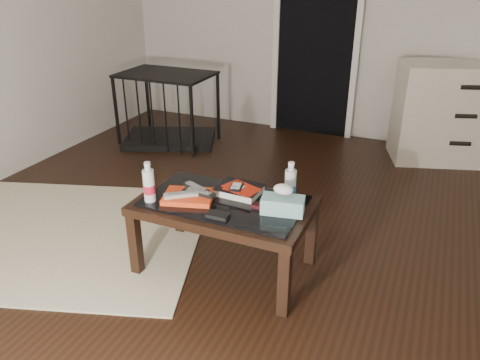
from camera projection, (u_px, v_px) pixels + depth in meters
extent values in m
plane|color=black|center=(266.00, 256.00, 2.98)|extent=(5.00, 5.00, 0.00)
plane|color=beige|center=(360.00, 2.00, 4.49)|extent=(5.00, 0.00, 5.00)
cube|color=black|center=(316.00, 38.00, 4.75)|extent=(0.80, 0.05, 2.00)
cube|color=silver|center=(276.00, 36.00, 4.88)|extent=(0.06, 0.04, 2.04)
cube|color=silver|center=(357.00, 41.00, 4.58)|extent=(0.06, 0.04, 2.04)
cube|color=black|center=(135.00, 244.00, 2.74)|extent=(0.06, 0.06, 0.40)
cube|color=black|center=(284.00, 283.00, 2.41)|extent=(0.06, 0.06, 0.40)
cube|color=black|center=(180.00, 206.00, 3.17)|extent=(0.06, 0.06, 0.40)
cube|color=black|center=(312.00, 234.00, 2.84)|extent=(0.06, 0.06, 0.40)
cube|color=black|center=(225.00, 206.00, 2.70)|extent=(1.00, 0.60, 0.05)
cube|color=black|center=(224.00, 201.00, 2.68)|extent=(0.90, 0.50, 0.01)
cube|color=beige|center=(54.00, 234.00, 3.21)|extent=(2.36, 2.04, 0.01)
cube|color=beige|center=(464.00, 114.00, 4.25)|extent=(1.29, 0.83, 0.90)
cylinder|color=black|center=(460.00, 143.00, 4.12)|extent=(0.18, 0.09, 0.04)
cylinder|color=black|center=(466.00, 116.00, 4.02)|extent=(0.18, 0.09, 0.04)
cylinder|color=black|center=(472.00, 87.00, 3.91)|extent=(0.18, 0.09, 0.04)
cube|color=black|center=(170.00, 139.00, 4.87)|extent=(1.06, 0.89, 0.06)
cube|color=black|center=(166.00, 74.00, 4.59)|extent=(1.06, 0.89, 0.02)
cube|color=black|center=(116.00, 111.00, 4.66)|extent=(0.03, 0.03, 0.70)
cube|color=black|center=(192.00, 122.00, 4.35)|extent=(0.03, 0.03, 0.70)
cube|color=black|center=(148.00, 98.00, 5.13)|extent=(0.03, 0.03, 0.70)
cube|color=black|center=(218.00, 107.00, 4.82)|extent=(0.03, 0.03, 0.70)
cube|color=#EE4116|center=(189.00, 197.00, 2.69)|extent=(0.33, 0.28, 0.03)
cube|color=#A1A2A6|center=(181.00, 194.00, 2.66)|extent=(0.19, 0.16, 0.02)
cube|color=black|center=(199.00, 192.00, 2.68)|extent=(0.20, 0.07, 0.02)
cube|color=black|center=(196.00, 187.00, 2.74)|extent=(0.20, 0.12, 0.02)
cube|color=black|center=(239.00, 190.00, 2.75)|extent=(0.26, 0.21, 0.05)
cube|color=#AC1D0B|center=(240.00, 187.00, 2.72)|extent=(0.23, 0.20, 0.01)
cube|color=black|center=(236.00, 187.00, 2.70)|extent=(0.08, 0.11, 0.02)
cube|color=black|center=(260.00, 206.00, 2.59)|extent=(0.09, 0.05, 0.02)
cube|color=black|center=(218.00, 215.00, 2.50)|extent=(0.12, 0.07, 0.02)
cylinder|color=silver|center=(149.00, 182.00, 2.63)|extent=(0.07, 0.07, 0.24)
cylinder|color=silver|center=(290.00, 182.00, 2.62)|extent=(0.08, 0.08, 0.24)
cube|color=teal|center=(283.00, 205.00, 2.53)|extent=(0.25, 0.16, 0.09)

